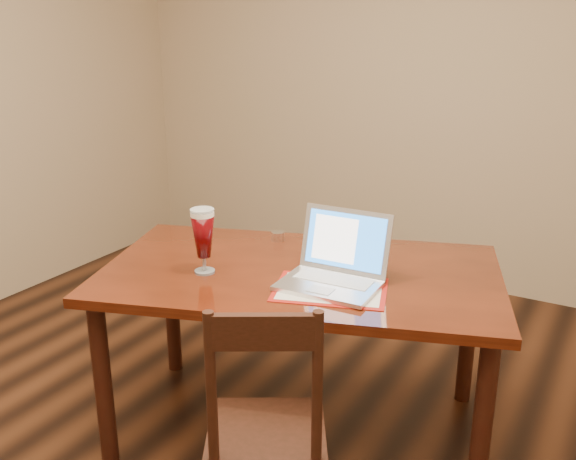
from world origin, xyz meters
The scene contains 2 objects.
dining_table centered at (0.04, 0.59, 0.66)m, with size 1.78×1.34×1.00m.
dining_chair centered at (0.24, -0.01, 0.43)m, with size 0.52×0.51×0.91m.
Camera 1 is at (1.18, -1.51, 1.71)m, focal length 40.00 mm.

